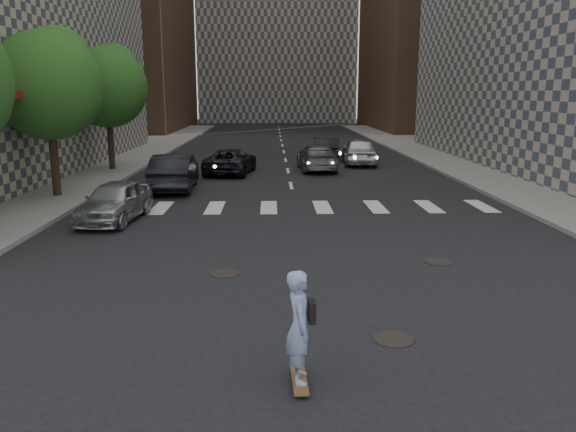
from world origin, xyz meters
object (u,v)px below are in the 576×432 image
at_px(silver_sedan, 115,201).
at_px(traffic_car_b, 317,157).
at_px(traffic_car_a, 174,172).
at_px(tree_b, 50,80).
at_px(tree_c, 108,83).
at_px(skateboarder, 300,326).
at_px(traffic_car_d, 360,151).
at_px(traffic_car_c, 231,161).
at_px(traffic_car_e, 326,148).

xyz_separation_m(silver_sedan, traffic_car_b, (7.70, 12.30, 0.03)).
bearing_deg(traffic_car_a, tree_b, 21.13).
bearing_deg(traffic_car_a, traffic_car_b, -139.46).
height_order(tree_c, skateboarder, tree_c).
bearing_deg(tree_b, traffic_car_d, 37.44).
bearing_deg(traffic_car_d, tree_b, 42.67).
bearing_deg(traffic_car_d, traffic_car_b, 47.42).
distance_m(traffic_car_a, traffic_car_c, 5.42).
bearing_deg(traffic_car_d, silver_sedan, 60.03).
distance_m(tree_c, skateboarder, 25.09).
relative_size(traffic_car_c, traffic_car_d, 0.99).
bearing_deg(tree_b, traffic_car_e, 46.88).
distance_m(traffic_car_c, traffic_car_d, 8.25).
relative_size(traffic_car_a, traffic_car_d, 1.00).
distance_m(traffic_car_c, traffic_car_e, 8.23).
relative_size(tree_b, silver_sedan, 1.69).
bearing_deg(traffic_car_e, tree_c, 28.02).
relative_size(skateboarder, traffic_car_e, 0.39).
bearing_deg(traffic_car_e, skateboarder, 89.73).
bearing_deg(skateboarder, traffic_car_b, 83.07).
distance_m(traffic_car_a, traffic_car_b, 9.18).
bearing_deg(traffic_car_e, tree_b, 52.91).
bearing_deg(traffic_car_c, tree_c, -2.38).
relative_size(tree_b, traffic_car_c, 1.40).
distance_m(tree_c, traffic_car_c, 7.64).
bearing_deg(traffic_car_d, traffic_car_c, 31.86).
height_order(silver_sedan, traffic_car_d, traffic_car_d).
distance_m(traffic_car_b, traffic_car_c, 4.81).
distance_m(tree_c, traffic_car_a, 8.44).
bearing_deg(traffic_car_a, traffic_car_e, -127.25).
bearing_deg(skateboarder, traffic_car_a, 103.51).
bearing_deg(traffic_car_d, skateboarder, 84.58).
distance_m(silver_sedan, traffic_car_c, 11.48).
bearing_deg(skateboarder, tree_b, 118.88).
height_order(traffic_car_a, traffic_car_e, traffic_car_a).
bearing_deg(traffic_car_b, tree_c, -1.84).
distance_m(skateboarder, traffic_car_c, 22.15).
xyz_separation_m(tree_c, skateboarder, (8.96, -23.14, -3.73)).
distance_m(traffic_car_b, traffic_car_e, 4.87).
bearing_deg(traffic_car_e, traffic_car_a, 60.96).
bearing_deg(tree_b, traffic_car_b, 36.17).
xyz_separation_m(skateboarder, traffic_car_c, (-2.54, 22.00, -0.27)).
relative_size(skateboarder, traffic_car_b, 0.36).
distance_m(silver_sedan, traffic_car_a, 6.15).
bearing_deg(traffic_car_e, silver_sedan, 69.10).
xyz_separation_m(traffic_car_b, traffic_car_d, (2.72, 2.47, 0.11)).
xyz_separation_m(traffic_car_b, traffic_car_e, (0.97, 4.77, 0.04)).
relative_size(traffic_car_b, traffic_car_e, 1.07).
distance_m(traffic_car_a, traffic_car_d, 12.86).
height_order(skateboarder, silver_sedan, skateboarder).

